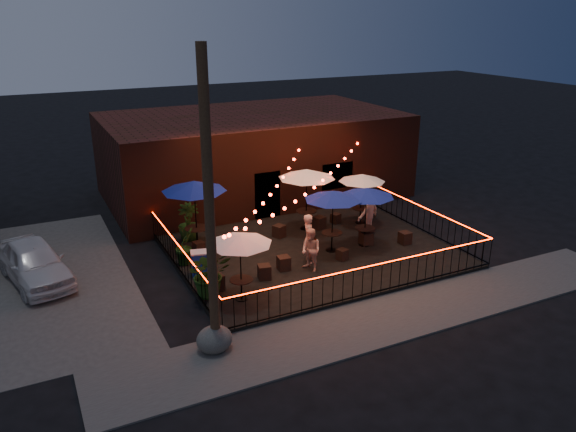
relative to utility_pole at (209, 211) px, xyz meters
name	(u,v)px	position (x,y,z in m)	size (l,w,h in m)	color
ground	(339,274)	(5.40, 2.60, -4.00)	(110.00, 110.00, 0.00)	black
patio	(311,252)	(5.40, 4.60, -3.92)	(10.00, 8.00, 0.15)	black
sidewalk	(395,316)	(5.40, -0.65, -3.98)	(18.00, 2.50, 0.05)	#43413D
brick_building	(253,154)	(6.40, 12.59, -2.00)	(14.00, 8.00, 4.00)	#3A1910
utility_pole	(209,211)	(0.00, 0.00, 0.00)	(0.26, 0.26, 8.00)	#382316
fence_front	(372,280)	(5.40, 0.60, -3.34)	(10.00, 0.04, 1.04)	black
fence_left	(182,262)	(0.40, 4.60, -3.34)	(0.04, 8.00, 1.04)	black
fence_right	(418,217)	(10.40, 4.60, -3.34)	(0.04, 8.00, 1.04)	black
festoon_lights	(291,196)	(4.39, 4.30, -1.48)	(10.02, 8.72, 1.32)	red
cafe_table_0	(240,240)	(1.60, 2.17, -1.85)	(2.27, 2.27, 2.19)	black
cafe_table_1	(194,187)	(1.60, 6.70, -1.42)	(3.12, 3.12, 2.66)	black
cafe_table_2	(333,196)	(6.06, 4.22, -1.69)	(2.16, 2.16, 2.36)	black
cafe_table_3	(307,175)	(6.27, 6.67, -1.52)	(2.56, 2.56, 2.55)	black
cafe_table_4	(367,193)	(7.46, 4.13, -1.74)	(2.26, 2.26, 2.31)	black
cafe_table_5	(362,179)	(8.65, 6.26, -1.89)	(2.46, 2.46, 2.15)	black
bistro_chair_0	(216,282)	(1.11, 3.12, -3.59)	(0.43, 0.43, 0.51)	black
bistro_chair_1	(264,272)	(2.82, 3.18, -3.61)	(0.41, 0.41, 0.48)	black
bistro_chair_2	(199,247)	(1.51, 6.23, -3.63)	(0.37, 0.37, 0.43)	black
bistro_chair_3	(242,237)	(3.34, 6.45, -3.64)	(0.36, 0.36, 0.43)	black
bistro_chair_4	(284,263)	(3.72, 3.52, -3.61)	(0.41, 0.41, 0.49)	black
bistro_chair_5	(342,254)	(5.98, 3.34, -3.65)	(0.34, 0.34, 0.40)	black
bistro_chair_6	(279,231)	(4.87, 6.34, -3.61)	(0.41, 0.41, 0.49)	black
bistro_chair_7	(319,223)	(6.77, 6.45, -3.60)	(0.43, 0.43, 0.50)	black
bistro_chair_8	(366,238)	(7.55, 4.15, -3.59)	(0.43, 0.43, 0.51)	black
bistro_chair_9	(405,238)	(8.95, 3.55, -3.61)	(0.40, 0.40, 0.48)	black
bistro_chair_10	(336,218)	(7.71, 6.71, -3.64)	(0.35, 0.35, 0.41)	black
bistro_chair_11	(370,212)	(9.48, 6.72, -3.62)	(0.39, 0.39, 0.46)	black
patron_a	(309,238)	(4.81, 3.72, -2.95)	(0.66, 0.43, 1.80)	#DEB58C
patron_b	(311,250)	(4.53, 3.05, -3.09)	(0.74, 0.58, 1.53)	tan
patron_c	(368,211)	(8.34, 5.24, -2.95)	(1.16, 0.67, 1.80)	#DBA790
potted_shrub_a	(209,273)	(0.80, 2.86, -3.09)	(1.37, 1.19, 1.52)	#0A330D
potted_shrub_b	(185,246)	(0.80, 5.52, -3.17)	(0.74, 0.60, 1.35)	#1B3F14
potted_shrub_c	(188,222)	(1.57, 7.66, -3.11)	(0.83, 0.83, 1.48)	#11380B
cooler	(201,263)	(1.01, 4.38, -3.41)	(0.75, 0.62, 0.87)	#1833AE
boulder	(214,339)	(-0.04, 0.01, -3.63)	(0.94, 0.80, 0.73)	#464741
car_white	(35,262)	(-4.06, 6.65, -3.29)	(1.67, 4.14, 1.41)	silver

